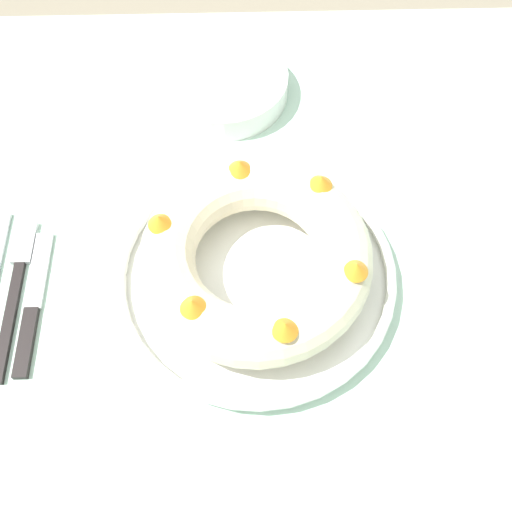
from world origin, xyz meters
TOP-DOWN VIEW (x-y plane):
  - ground_plane at (0.00, 0.00)m, footprint 8.00×8.00m
  - dining_table at (0.00, 0.00)m, footprint 1.42×1.01m
  - serving_dish at (0.03, 0.04)m, footprint 0.32×0.32m
  - bundt_cake at (0.03, 0.04)m, footprint 0.25×0.25m
  - fork at (-0.25, 0.04)m, footprint 0.02×0.20m
  - cake_knife at (-0.23, 0.00)m, footprint 0.02×0.18m
  - side_bowl at (-0.01, 0.33)m, footprint 0.17×0.17m

SIDE VIEW (x-z plane):
  - ground_plane at x=0.00m, z-range 0.00..0.00m
  - dining_table at x=0.00m, z-range 0.28..1.02m
  - cake_knife at x=-0.23m, z-range 0.74..0.75m
  - fork at x=-0.25m, z-range 0.74..0.75m
  - serving_dish at x=0.03m, z-range 0.74..0.77m
  - side_bowl at x=-0.01m, z-range 0.74..0.78m
  - bundt_cake at x=0.03m, z-range 0.76..0.83m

